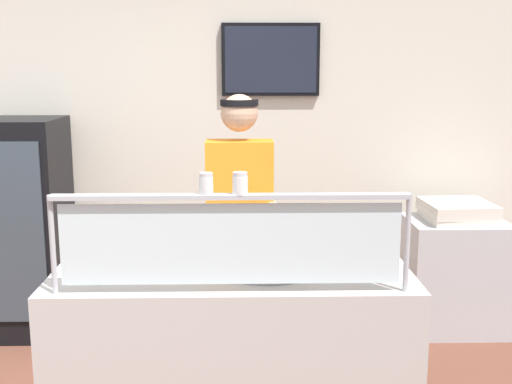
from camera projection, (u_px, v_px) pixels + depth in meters
shop_rear_unit at (236, 139)px, 4.97m from camera, size 6.11×0.13×2.70m
serving_counter at (233, 364)px, 3.15m from camera, size 1.71×0.70×0.95m
sneeze_guard at (231, 231)px, 2.72m from camera, size 1.54×0.06×0.43m
pizza_tray at (266, 266)px, 3.09m from camera, size 0.47×0.47×0.04m
pizza_server at (264, 263)px, 3.06m from camera, size 0.11×0.29×0.01m
parmesan_shaker at (206, 185)px, 2.68m from camera, size 0.06×0.06×0.09m
pepper_flake_shaker at (240, 185)px, 2.69m from camera, size 0.06×0.06×0.09m
worker_figure at (241, 226)px, 3.70m from camera, size 0.41×0.50×1.76m
drink_fridge at (20, 227)px, 4.61m from camera, size 0.64×0.63×1.55m
prep_shelf at (454, 275)px, 4.71m from camera, size 0.70×0.55×0.82m
pizza_box_stack at (457, 211)px, 4.62m from camera, size 0.49×0.48×0.13m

